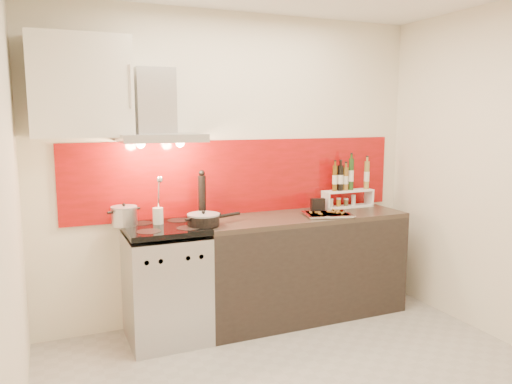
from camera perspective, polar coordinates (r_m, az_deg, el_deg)
name	(u,v)px	position (r m, az deg, el deg)	size (l,w,h in m)	color
back_wall	(236,168)	(4.32, -2.35, 2.80)	(3.40, 0.02, 2.60)	silver
left_wall	(7,210)	(2.66, -26.62, -1.82)	(0.02, 2.80, 2.60)	silver
backsplash	(241,177)	(4.33, -1.67, 1.76)	(3.00, 0.02, 0.64)	maroon
range_stove	(166,284)	(4.02, -10.22, -10.36)	(0.60, 0.60, 0.91)	#B7B7BA
counter	(302,265)	(4.42, 5.26, -8.34)	(1.80, 0.60, 0.90)	black
range_hood	(157,116)	(3.94, -11.20, 8.53)	(0.62, 0.50, 0.61)	#B7B7BA
upper_cabinet	(80,87)	(3.85, -19.43, 11.30)	(0.70, 0.35, 0.72)	beige
stock_pot	(124,216)	(3.95, -14.83, -2.65)	(0.20, 0.20, 0.17)	#B7B7BA
saute_pan	(204,219)	(3.86, -5.93, -3.12)	(0.47, 0.26, 0.12)	black
utensil_jar	(158,210)	(3.94, -11.11, -2.08)	(0.08, 0.12, 0.39)	silver
pepper_mill	(202,196)	(4.09, -6.18, -0.42)	(0.06, 0.06, 0.41)	black
step_shelf	(348,188)	(4.70, 10.44, 0.46)	(0.50, 0.14, 0.46)	white
caddy_box	(318,204)	(4.50, 7.07, -1.39)	(0.12, 0.05, 0.11)	black
baking_tray	(328,214)	(4.29, 8.18, -2.51)	(0.45, 0.39, 0.03)	silver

